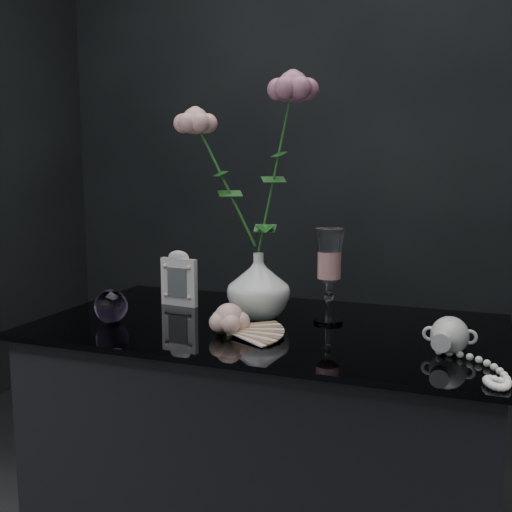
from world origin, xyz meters
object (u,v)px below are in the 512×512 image
at_px(vase, 258,286).
at_px(paperweight, 111,306).
at_px(wine_glass, 329,276).
at_px(pearl_jar, 450,334).
at_px(picture_frame, 179,278).
at_px(loose_rose, 229,318).

bearing_deg(vase, paperweight, -152.08).
distance_m(wine_glass, paperweight, 0.51).
relative_size(wine_glass, pearl_jar, 0.83).
bearing_deg(picture_frame, paperweight, -101.21).
distance_m(paperweight, loose_rose, 0.29).
distance_m(picture_frame, pearl_jar, 0.70).
bearing_deg(paperweight, vase, 27.92).
xyz_separation_m(wine_glass, picture_frame, (-0.40, 0.03, -0.04)).
bearing_deg(loose_rose, paperweight, 167.53).
bearing_deg(vase, loose_rose, -94.78).
bearing_deg(wine_glass, paperweight, -159.47).
bearing_deg(vase, pearl_jar, -15.96).
distance_m(vase, loose_rose, 0.16).
xyz_separation_m(picture_frame, loose_rose, (0.22, -0.20, -0.04)).
xyz_separation_m(paperweight, pearl_jar, (0.74, 0.03, -0.00)).
xyz_separation_m(wine_glass, paperweight, (-0.47, -0.18, -0.07)).
height_order(picture_frame, loose_rose, picture_frame).
height_order(wine_glass, paperweight, wine_glass).
bearing_deg(picture_frame, wine_glass, 1.40).
distance_m(paperweight, pearl_jar, 0.75).
distance_m(picture_frame, loose_rose, 0.30).
height_order(vase, loose_rose, vase).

